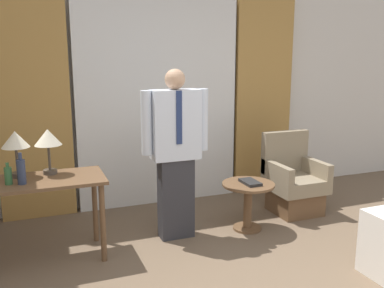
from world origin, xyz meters
name	(u,v)px	position (x,y,z in m)	size (l,w,h in m)	color
wall_back	(156,93)	(0.00, 3.01, 1.35)	(10.00, 0.06, 2.70)	silver
curtain_sheer_center	(159,99)	(0.00, 2.88, 1.29)	(1.99, 0.06, 2.58)	white
curtain_drape_left	(32,104)	(-1.43, 2.88, 1.29)	(0.80, 0.06, 2.58)	#B28442
curtain_drape_right	(263,95)	(1.43, 2.88, 1.29)	(0.80, 0.06, 2.58)	#B28442
desk	(36,192)	(-1.47, 1.77, 0.64)	(1.18, 0.58, 0.75)	brown
table_lamp_left	(15,142)	(-1.61, 1.92, 1.07)	(0.24, 0.24, 0.41)	#4C4238
table_lamp_right	(48,140)	(-1.34, 1.92, 1.07)	(0.24, 0.24, 0.41)	#4C4238
bottle_near_edge	(8,175)	(-1.68, 1.71, 0.83)	(0.06, 0.06, 0.19)	#336638
bottle_by_lamp	(21,171)	(-1.58, 1.67, 0.86)	(0.07, 0.07, 0.27)	#2D3851
person	(176,149)	(-0.16, 1.81, 0.91)	(0.68, 0.22, 1.69)	#2D2D33
armchair	(293,183)	(1.35, 1.99, 0.34)	(0.59, 0.59, 0.93)	brown
side_table	(248,198)	(0.60, 1.71, 0.35)	(0.55, 0.55, 0.51)	brown
book	(250,182)	(0.61, 1.70, 0.52)	(0.15, 0.26, 0.03)	black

